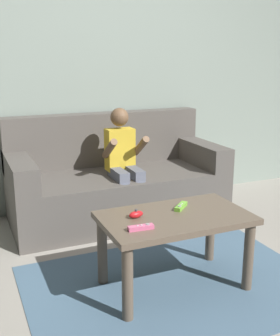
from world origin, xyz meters
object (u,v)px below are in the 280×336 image
Objects in this scene: couch at (116,183)px; nunchuk_red at (136,214)px; person_seated_on_couch at (124,160)px; coffee_table at (175,228)px; game_remote_pink_far_corner at (141,228)px; game_remote_lime_near_edge at (181,206)px.

couch is 18.49× the size of nunchuk_red.
coffee_table is (-0.09, -1.05, -0.17)m from person_seated_on_couch.
person_seated_on_couch is 1.06m from coffee_table.
game_remote_pink_far_corner is (-0.36, -1.16, -0.07)m from person_seated_on_couch.
game_remote_lime_near_edge is 1.34× the size of nunchuk_red.
nunchuk_red is at bearing 166.79° from coffee_table.
game_remote_pink_far_corner is at bearing -156.64° from coffee_table.
coffee_table is at bearing 23.36° from game_remote_pink_far_corner.
person_seated_on_couch is at bearing 72.57° from nunchuk_red.
couch reaches higher than game_remote_lime_near_edge.
game_remote_pink_far_corner is (-0.35, -0.20, 0.00)m from game_remote_lime_near_edge.
coffee_table is 6.76× the size of game_remote_lime_near_edge.
nunchuk_red is (-0.30, -1.18, 0.18)m from couch.
nunchuk_red is 0.67× the size of game_remote_pink_far_corner.
nunchuk_red is (-0.31, -0.03, 0.01)m from game_remote_lime_near_edge.
coffee_table is (-0.08, -1.23, 0.08)m from couch.
nunchuk_red is (-0.22, 0.05, 0.10)m from coffee_table.
couch reaches higher than game_remote_pink_far_corner.
person_seated_on_couch is 1.10× the size of coffee_table.
game_remote_lime_near_edge is 0.90× the size of game_remote_pink_far_corner.
game_remote_lime_near_edge and game_remote_pink_far_corner have the same top height.
nunchuk_red reaches higher than coffee_table.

